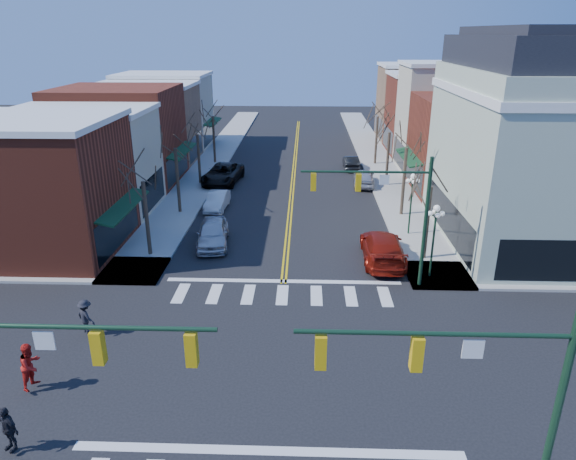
# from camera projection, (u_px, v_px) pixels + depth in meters

# --- Properties ---
(ground) EXTENTS (160.00, 160.00, 0.00)m
(ground) POSITION_uv_depth(u_px,v_px,m) (276.00, 366.00, 21.27)
(ground) COLOR black
(ground) RESTS_ON ground
(sidewalk_left) EXTENTS (3.50, 70.00, 0.15)m
(sidewalk_left) POSITION_uv_depth(u_px,v_px,m) (179.00, 208.00, 40.17)
(sidewalk_left) COLOR #9E9B93
(sidewalk_left) RESTS_ON ground
(sidewalk_right) EXTENTS (3.50, 70.00, 0.15)m
(sidewalk_right) POSITION_uv_depth(u_px,v_px,m) (403.00, 211.00, 39.60)
(sidewalk_right) COLOR #9E9B93
(sidewalk_right) RESTS_ON ground
(bldg_left_brick_a) EXTENTS (10.00, 8.50, 8.00)m
(bldg_left_brick_a) POSITION_uv_depth(u_px,v_px,m) (33.00, 189.00, 31.28)
(bldg_left_brick_a) COLOR maroon
(bldg_left_brick_a) RESTS_ON ground
(bldg_left_stucco_a) EXTENTS (10.00, 7.00, 7.50)m
(bldg_left_stucco_a) POSITION_uv_depth(u_px,v_px,m) (85.00, 163.00, 38.59)
(bldg_left_stucco_a) COLOR #B9B299
(bldg_left_stucco_a) RESTS_ON ground
(bldg_left_brick_b) EXTENTS (10.00, 9.00, 8.50)m
(bldg_left_brick_b) POSITION_uv_depth(u_px,v_px,m) (120.00, 136.00, 45.87)
(bldg_left_brick_b) COLOR maroon
(bldg_left_brick_b) RESTS_ON ground
(bldg_left_tan) EXTENTS (10.00, 7.50, 7.80)m
(bldg_left_tan) POSITION_uv_depth(u_px,v_px,m) (147.00, 125.00, 53.68)
(bldg_left_tan) COLOR #9F7958
(bldg_left_tan) RESTS_ON ground
(bldg_left_stucco_b) EXTENTS (10.00, 8.00, 8.20)m
(bldg_left_stucco_b) POSITION_uv_depth(u_px,v_px,m) (166.00, 112.00, 60.84)
(bldg_left_stucco_b) COLOR #B9B299
(bldg_left_stucco_b) RESTS_ON ground
(bldg_right_brick_a) EXTENTS (10.00, 8.50, 8.00)m
(bldg_right_brick_a) POSITION_uv_depth(u_px,v_px,m) (475.00, 145.00, 43.33)
(bldg_right_brick_a) COLOR maroon
(bldg_right_brick_a) RESTS_ON ground
(bldg_right_stucco) EXTENTS (10.00, 7.00, 10.00)m
(bldg_right_stucco) POSITION_uv_depth(u_px,v_px,m) (453.00, 119.00, 50.19)
(bldg_right_stucco) COLOR #B9B299
(bldg_right_stucco) RESTS_ON ground
(bldg_right_brick_b) EXTENTS (10.00, 8.00, 8.50)m
(bldg_right_brick_b) POSITION_uv_depth(u_px,v_px,m) (434.00, 115.00, 57.45)
(bldg_right_brick_b) COLOR maroon
(bldg_right_brick_b) RESTS_ON ground
(bldg_right_tan) EXTENTS (10.00, 8.00, 9.00)m
(bldg_right_tan) POSITION_uv_depth(u_px,v_px,m) (420.00, 104.00, 64.82)
(bldg_right_tan) COLOR #9F7958
(bldg_right_tan) RESTS_ON ground
(victorian_corner) EXTENTS (12.25, 14.25, 13.30)m
(victorian_corner) POSITION_uv_depth(u_px,v_px,m) (553.00, 141.00, 31.85)
(victorian_corner) COLOR #AAB9A0
(victorian_corner) RESTS_ON ground
(traffic_mast_near_left) EXTENTS (6.60, 0.28, 7.20)m
(traffic_mast_near_left) POSITION_uv_depth(u_px,v_px,m) (37.00, 384.00, 12.85)
(traffic_mast_near_left) COLOR #14331E
(traffic_mast_near_left) RESTS_ON ground
(traffic_mast_near_right) EXTENTS (6.60, 0.28, 7.20)m
(traffic_mast_near_right) POSITION_uv_depth(u_px,v_px,m) (484.00, 394.00, 12.50)
(traffic_mast_near_right) COLOR #14331E
(traffic_mast_near_right) RESTS_ON ground
(traffic_mast_far_right) EXTENTS (6.60, 0.28, 7.20)m
(traffic_mast_far_right) POSITION_uv_depth(u_px,v_px,m) (391.00, 204.00, 26.29)
(traffic_mast_far_right) COLOR #14331E
(traffic_mast_far_right) RESTS_ON ground
(lamppost_corner) EXTENTS (0.36, 0.36, 4.33)m
(lamppost_corner) POSITION_uv_depth(u_px,v_px,m) (435.00, 229.00, 27.86)
(lamppost_corner) COLOR #14331E
(lamppost_corner) RESTS_ON ground
(lamppost_midblock) EXTENTS (0.36, 0.36, 4.33)m
(lamppost_midblock) POSITION_uv_depth(u_px,v_px,m) (412.00, 194.00, 33.92)
(lamppost_midblock) COLOR #14331E
(lamppost_midblock) RESTS_ON ground
(tree_left_a) EXTENTS (0.24, 0.24, 4.76)m
(tree_left_a) POSITION_uv_depth(u_px,v_px,m) (147.00, 220.00, 30.94)
(tree_left_a) COLOR #382B21
(tree_left_a) RESTS_ON ground
(tree_left_b) EXTENTS (0.24, 0.24, 5.04)m
(tree_left_b) POSITION_uv_depth(u_px,v_px,m) (178.00, 181.00, 38.34)
(tree_left_b) COLOR #382B21
(tree_left_b) RESTS_ON ground
(tree_left_c) EXTENTS (0.24, 0.24, 4.55)m
(tree_left_c) POSITION_uv_depth(u_px,v_px,m) (199.00, 160.00, 45.89)
(tree_left_c) COLOR #382B21
(tree_left_c) RESTS_ON ground
(tree_left_d) EXTENTS (0.24, 0.24, 4.90)m
(tree_left_d) POSITION_uv_depth(u_px,v_px,m) (214.00, 140.00, 53.28)
(tree_left_d) COLOR #382B21
(tree_left_d) RESTS_ON ground
(tree_right_a) EXTENTS (0.24, 0.24, 4.62)m
(tree_right_a) POSITION_uv_depth(u_px,v_px,m) (427.00, 224.00, 30.42)
(tree_right_a) COLOR #382B21
(tree_right_a) RESTS_ON ground
(tree_right_b) EXTENTS (0.24, 0.24, 5.18)m
(tree_right_b) POSITION_uv_depth(u_px,v_px,m) (404.00, 183.00, 37.78)
(tree_right_b) COLOR #382B21
(tree_right_b) RESTS_ON ground
(tree_right_c) EXTENTS (0.24, 0.24, 4.83)m
(tree_right_c) POSITION_uv_depth(u_px,v_px,m) (388.00, 160.00, 45.30)
(tree_right_c) COLOR #382B21
(tree_right_c) RESTS_ON ground
(tree_right_d) EXTENTS (0.24, 0.24, 4.97)m
(tree_right_d) POSITION_uv_depth(u_px,v_px,m) (376.00, 141.00, 52.73)
(tree_right_d) COLOR #382B21
(tree_right_d) RESTS_ON ground
(car_left_near) EXTENTS (2.48, 5.04, 1.65)m
(car_left_near) POSITION_uv_depth(u_px,v_px,m) (213.00, 233.00, 33.12)
(car_left_near) COLOR #B9B9BE
(car_left_near) RESTS_ON ground
(car_left_mid) EXTENTS (1.58, 4.09, 1.33)m
(car_left_mid) POSITION_uv_depth(u_px,v_px,m) (217.00, 201.00, 39.99)
(car_left_mid) COLOR silver
(car_left_mid) RESTS_ON ground
(car_left_far) EXTENTS (3.55, 6.46, 1.72)m
(car_left_far) POSITION_uv_depth(u_px,v_px,m) (223.00, 174.00, 46.83)
(car_left_far) COLOR black
(car_left_far) RESTS_ON ground
(car_right_near) EXTENTS (2.55, 5.96, 1.71)m
(car_right_near) POSITION_uv_depth(u_px,v_px,m) (383.00, 248.00, 30.81)
(car_right_near) COLOR maroon
(car_right_near) RESTS_ON ground
(car_right_mid) EXTENTS (2.15, 4.59, 1.52)m
(car_right_mid) POSITION_uv_depth(u_px,v_px,m) (364.00, 177.00, 46.01)
(car_right_mid) COLOR silver
(car_right_mid) RESTS_ON ground
(car_right_far) EXTENTS (1.46, 4.04, 1.32)m
(car_right_far) POSITION_uv_depth(u_px,v_px,m) (351.00, 162.00, 51.72)
(car_right_far) COLOR black
(car_right_far) RESTS_ON ground
(pedestrian_red_b) EXTENTS (0.90, 1.05, 1.88)m
(pedestrian_red_b) POSITION_uv_depth(u_px,v_px,m) (31.00, 365.00, 19.54)
(pedestrian_red_b) COLOR red
(pedestrian_red_b) RESTS_ON sidewalk_left
(pedestrian_dark_a) EXTENTS (1.04, 0.78, 1.65)m
(pedestrian_dark_a) POSITION_uv_depth(u_px,v_px,m) (8.00, 429.00, 16.59)
(pedestrian_dark_a) COLOR black
(pedestrian_dark_a) RESTS_ON sidewalk_left
(pedestrian_dark_b) EXTENTS (1.22, 1.09, 1.64)m
(pedestrian_dark_b) POSITION_uv_depth(u_px,v_px,m) (86.00, 316.00, 23.14)
(pedestrian_dark_b) COLOR black
(pedestrian_dark_b) RESTS_ON sidewalk_left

